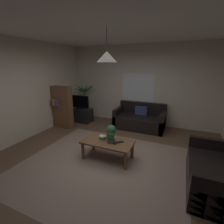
{
  "coord_description": "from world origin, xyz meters",
  "views": [
    {
      "loc": [
        1.39,
        -2.87,
        2.05
      ],
      "look_at": [
        0.0,
        0.3,
        1.05
      ],
      "focal_mm": 26.03,
      "sensor_mm": 36.0,
      "label": 1
    }
  ],
  "objects_px": {
    "book_on_table_1": "(102,137)",
    "tv_stand": "(80,115)",
    "couch_under_window": "(140,120)",
    "potted_palm_corner": "(85,101)",
    "coffee_table": "(108,144)",
    "bookshelf_corner": "(62,107)",
    "pendant_lamp": "(107,57)",
    "tv": "(79,102)",
    "couch_right_side": "(219,176)",
    "book_on_table_2": "(102,136)",
    "remote_on_table_1": "(120,142)",
    "remote_on_table_0": "(113,143)",
    "book_on_table_0": "(103,138)",
    "potted_plant_on_table": "(111,134)"
  },
  "relations": [
    {
      "from": "bookshelf_corner",
      "to": "pendant_lamp",
      "type": "height_order",
      "value": "pendant_lamp"
    },
    {
      "from": "bookshelf_corner",
      "to": "pendant_lamp",
      "type": "relative_size",
      "value": 2.19
    },
    {
      "from": "coffee_table",
      "to": "couch_right_side",
      "type": "bearing_deg",
      "value": -3.37
    },
    {
      "from": "coffee_table",
      "to": "bookshelf_corner",
      "type": "distance_m",
      "value": 2.53
    },
    {
      "from": "book_on_table_2",
      "to": "tv_stand",
      "type": "bearing_deg",
      "value": 135.62
    },
    {
      "from": "couch_right_side",
      "to": "potted_plant_on_table",
      "type": "distance_m",
      "value": 2.07
    },
    {
      "from": "potted_palm_corner",
      "to": "book_on_table_0",
      "type": "bearing_deg",
      "value": -50.0
    },
    {
      "from": "tv",
      "to": "bookshelf_corner",
      "type": "relative_size",
      "value": 0.57
    },
    {
      "from": "remote_on_table_0",
      "to": "pendant_lamp",
      "type": "relative_size",
      "value": 0.25
    },
    {
      "from": "book_on_table_0",
      "to": "tv_stand",
      "type": "height_order",
      "value": "tv_stand"
    },
    {
      "from": "couch_under_window",
      "to": "tv",
      "type": "height_order",
      "value": "tv"
    },
    {
      "from": "tv_stand",
      "to": "book_on_table_1",
      "type": "bearing_deg",
      "value": -44.49
    },
    {
      "from": "book_on_table_2",
      "to": "remote_on_table_1",
      "type": "bearing_deg",
      "value": -2.04
    },
    {
      "from": "tv",
      "to": "potted_palm_corner",
      "type": "height_order",
      "value": "potted_palm_corner"
    },
    {
      "from": "coffee_table",
      "to": "potted_palm_corner",
      "type": "height_order",
      "value": "potted_palm_corner"
    },
    {
      "from": "couch_under_window",
      "to": "remote_on_table_0",
      "type": "relative_size",
      "value": 10.1
    },
    {
      "from": "couch_right_side",
      "to": "remote_on_table_1",
      "type": "xyz_separation_m",
      "value": [
        -1.85,
        0.17,
        0.17
      ]
    },
    {
      "from": "couch_under_window",
      "to": "tv_stand",
      "type": "height_order",
      "value": "couch_under_window"
    },
    {
      "from": "bookshelf_corner",
      "to": "book_on_table_2",
      "type": "bearing_deg",
      "value": -28.19
    },
    {
      "from": "couch_right_side",
      "to": "tv",
      "type": "distance_m",
      "value": 4.64
    },
    {
      "from": "pendant_lamp",
      "to": "tv_stand",
      "type": "bearing_deg",
      "value": 136.93
    },
    {
      "from": "book_on_table_0",
      "to": "remote_on_table_0",
      "type": "xyz_separation_m",
      "value": [
        0.3,
        -0.1,
        -0.0
      ]
    },
    {
      "from": "potted_plant_on_table",
      "to": "tv",
      "type": "bearing_deg",
      "value": 138.31
    },
    {
      "from": "book_on_table_0",
      "to": "book_on_table_1",
      "type": "distance_m",
      "value": 0.03
    },
    {
      "from": "book_on_table_1",
      "to": "pendant_lamp",
      "type": "height_order",
      "value": "pendant_lamp"
    },
    {
      "from": "tv_stand",
      "to": "potted_palm_corner",
      "type": "xyz_separation_m",
      "value": [
        -0.06,
        0.47,
        0.42
      ]
    },
    {
      "from": "couch_right_side",
      "to": "pendant_lamp",
      "type": "height_order",
      "value": "pendant_lamp"
    },
    {
      "from": "couch_right_side",
      "to": "tv",
      "type": "xyz_separation_m",
      "value": [
        -4.15,
        2.0,
        0.48
      ]
    },
    {
      "from": "couch_under_window",
      "to": "tv_stand",
      "type": "bearing_deg",
      "value": -173.52
    },
    {
      "from": "couch_right_side",
      "to": "tv_stand",
      "type": "xyz_separation_m",
      "value": [
        -4.15,
        2.03,
        -0.02
      ]
    },
    {
      "from": "couch_under_window",
      "to": "potted_plant_on_table",
      "type": "height_order",
      "value": "couch_under_window"
    },
    {
      "from": "remote_on_table_1",
      "to": "tv_stand",
      "type": "bearing_deg",
      "value": -170.47
    },
    {
      "from": "pendant_lamp",
      "to": "book_on_table_2",
      "type": "bearing_deg",
      "value": 157.89
    },
    {
      "from": "bookshelf_corner",
      "to": "pendant_lamp",
      "type": "xyz_separation_m",
      "value": [
        2.22,
        -1.17,
        1.5
      ]
    },
    {
      "from": "remote_on_table_1",
      "to": "tv",
      "type": "relative_size",
      "value": 0.2
    },
    {
      "from": "remote_on_table_1",
      "to": "potted_palm_corner",
      "type": "relative_size",
      "value": 0.11
    },
    {
      "from": "tv_stand",
      "to": "potted_palm_corner",
      "type": "bearing_deg",
      "value": 97.36
    },
    {
      "from": "book_on_table_1",
      "to": "remote_on_table_0",
      "type": "bearing_deg",
      "value": -17.73
    },
    {
      "from": "pendant_lamp",
      "to": "book_on_table_0",
      "type": "bearing_deg",
      "value": 158.19
    },
    {
      "from": "book_on_table_0",
      "to": "bookshelf_corner",
      "type": "xyz_separation_m",
      "value": [
        -2.06,
        1.11,
        0.26
      ]
    },
    {
      "from": "book_on_table_1",
      "to": "book_on_table_2",
      "type": "height_order",
      "value": "book_on_table_2"
    },
    {
      "from": "potted_palm_corner",
      "to": "coffee_table",
      "type": "bearing_deg",
      "value": -48.58
    },
    {
      "from": "tv_stand",
      "to": "potted_palm_corner",
      "type": "distance_m",
      "value": 0.63
    },
    {
      "from": "couch_under_window",
      "to": "potted_palm_corner",
      "type": "xyz_separation_m",
      "value": [
        -2.28,
        0.22,
        0.4
      ]
    },
    {
      "from": "couch_under_window",
      "to": "pendant_lamp",
      "type": "distance_m",
      "value": 2.9
    },
    {
      "from": "potted_palm_corner",
      "to": "bookshelf_corner",
      "type": "xyz_separation_m",
      "value": [
        -0.12,
        -1.2,
        0.04
      ]
    },
    {
      "from": "book_on_table_1",
      "to": "tv_stand",
      "type": "relative_size",
      "value": 0.13
    },
    {
      "from": "couch_right_side",
      "to": "coffee_table",
      "type": "distance_m",
      "value": 2.13
    },
    {
      "from": "book_on_table_2",
      "to": "couch_right_side",
      "type": "bearing_deg",
      "value": -4.72
    },
    {
      "from": "book_on_table_1",
      "to": "remote_on_table_1",
      "type": "relative_size",
      "value": 0.73
    }
  ]
}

